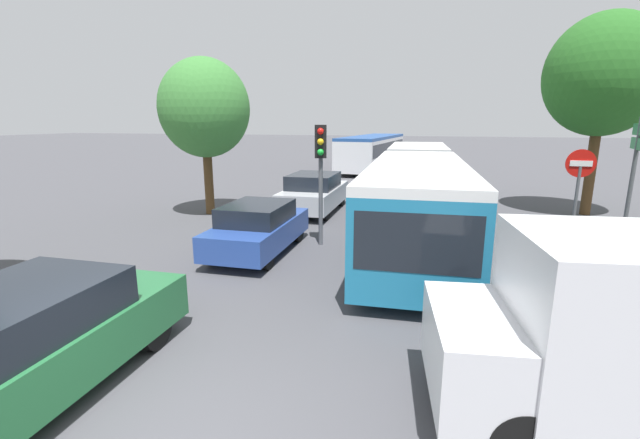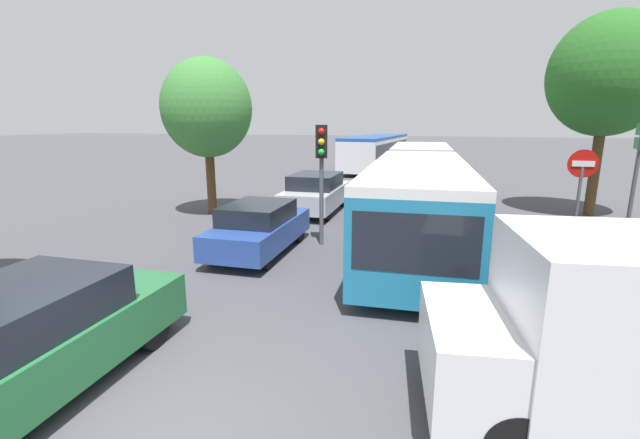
% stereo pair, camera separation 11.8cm
% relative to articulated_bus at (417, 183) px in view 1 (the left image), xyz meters
% --- Properties ---
extents(articulated_bus, '(3.27, 16.38, 2.42)m').
position_rel_articulated_bus_xyz_m(articulated_bus, '(0.00, 0.00, 0.00)').
color(articulated_bus, teal).
rests_on(articulated_bus, ground).
extents(city_bus_rear, '(3.41, 11.49, 2.44)m').
position_rel_articulated_bus_xyz_m(city_bus_rear, '(-4.05, 16.42, 0.02)').
color(city_bus_rear, silver).
rests_on(city_bus_rear, ground).
extents(queued_car_green, '(1.92, 4.36, 1.50)m').
position_rel_articulated_bus_xyz_m(queued_car_green, '(-4.20, -11.40, -0.63)').
color(queued_car_green, '#236638').
rests_on(queued_car_green, ground).
extents(queued_car_blue, '(1.74, 3.96, 1.37)m').
position_rel_articulated_bus_xyz_m(queued_car_blue, '(-3.90, -4.86, -0.70)').
color(queued_car_blue, '#284799').
rests_on(queued_car_blue, ground).
extents(queued_car_silver, '(1.93, 4.39, 1.51)m').
position_rel_articulated_bus_xyz_m(queued_car_silver, '(-3.94, 0.66, -0.63)').
color(queued_car_silver, '#B7BABF').
rests_on(queued_car_silver, ground).
extents(traffic_light, '(0.37, 0.39, 3.40)m').
position_rel_articulated_bus_xyz_m(traffic_light, '(-2.48, -3.69, 1.10)').
color(traffic_light, '#56595E').
rests_on(traffic_light, ground).
extents(no_entry_sign, '(0.70, 0.08, 2.82)m').
position_rel_articulated_bus_xyz_m(no_entry_sign, '(4.10, -3.13, 0.48)').
color(no_entry_sign, '#56595E').
rests_on(no_entry_sign, ground).
extents(direction_sign_post, '(0.31, 1.39, 3.60)m').
position_rel_articulated_bus_xyz_m(direction_sign_post, '(5.32, -2.98, 1.16)').
color(direction_sign_post, '#56595E').
rests_on(direction_sign_post, ground).
extents(tree_left_mid, '(3.30, 3.30, 5.76)m').
position_rel_articulated_bus_xyz_m(tree_left_mid, '(-7.77, -0.73, 2.46)').
color(tree_left_mid, '#51381E').
rests_on(tree_left_mid, ground).
extents(tree_right_mid, '(4.04, 4.04, 7.25)m').
position_rel_articulated_bus_xyz_m(tree_right_mid, '(6.16, 3.00, 3.58)').
color(tree_right_mid, '#51381E').
rests_on(tree_right_mid, ground).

